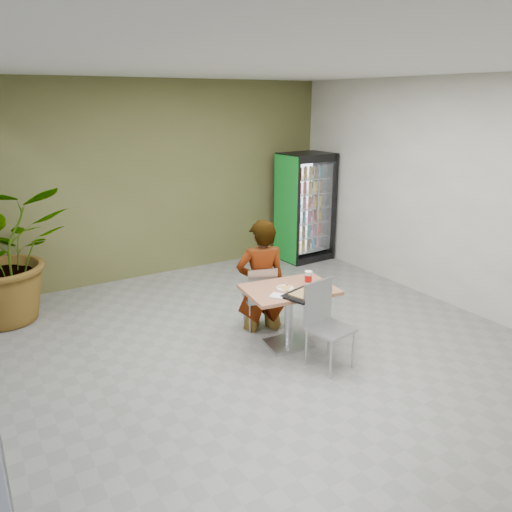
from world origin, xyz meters
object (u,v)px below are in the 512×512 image
object	(u,v)px
dining_table	(289,305)
chair_near	(324,317)
chair_far	(261,294)
beverage_fridge	(305,207)
soda_cup	(308,278)
seated_woman	(261,286)
cafeteria_tray	(304,295)
potted_plant	(4,254)

from	to	relation	value
dining_table	chair_near	size ratio (longest dim) A/B	1.17
chair_far	beverage_fridge	distance (m)	3.22
beverage_fridge	chair_far	bearing A→B (deg)	-139.39
chair_far	beverage_fridge	xyz separation A→B (m)	(2.31, 2.20, 0.48)
dining_table	soda_cup	world-z (taller)	soda_cup
seated_woman	beverage_fridge	distance (m)	3.17
chair_near	dining_table	bearing A→B (deg)	90.02
seated_woman	cafeteria_tray	bearing A→B (deg)	108.76
chair_near	seated_woman	world-z (taller)	seated_woman
dining_table	chair_near	world-z (taller)	chair_near
chair_far	potted_plant	distance (m)	3.43
beverage_fridge	potted_plant	world-z (taller)	beverage_fridge
dining_table	potted_plant	xyz separation A→B (m)	(-2.79, 2.58, 0.39)
seated_woman	potted_plant	size ratio (longest dim) A/B	0.95
dining_table	beverage_fridge	bearing A→B (deg)	50.59
soda_cup	beverage_fridge	size ratio (longest dim) A/B	0.08
dining_table	chair_far	xyz separation A→B (m)	(-0.06, 0.54, -0.03)
seated_woman	chair_near	bearing A→B (deg)	112.68
beverage_fridge	potted_plant	distance (m)	5.04
chair_far	cafeteria_tray	bearing A→B (deg)	110.63
seated_woman	soda_cup	bearing A→B (deg)	134.40
dining_table	cafeteria_tray	distance (m)	0.37
chair_near	cafeteria_tray	bearing A→B (deg)	99.71
chair_far	potted_plant	size ratio (longest dim) A/B	0.46
chair_far	cafeteria_tray	world-z (taller)	chair_far
seated_woman	potted_plant	distance (m)	3.42
beverage_fridge	potted_plant	size ratio (longest dim) A/B	1.06
chair_far	dining_table	bearing A→B (deg)	113.14
dining_table	chair_far	world-z (taller)	chair_far
chair_near	cafeteria_tray	world-z (taller)	chair_near
dining_table	seated_woman	bearing A→B (deg)	93.52
chair_near	seated_woman	distance (m)	1.14
seated_woman	cafeteria_tray	size ratio (longest dim) A/B	3.91
cafeteria_tray	potted_plant	bearing A→B (deg)	134.14
seated_woman	soda_cup	xyz separation A→B (m)	(0.31, -0.58, 0.24)
dining_table	cafeteria_tray	world-z (taller)	cafeteria_tray
soda_cup	seated_woman	bearing A→B (deg)	117.73
chair_near	cafeteria_tray	distance (m)	0.34
seated_woman	dining_table	bearing A→B (deg)	110.19
chair_near	soda_cup	xyz separation A→B (m)	(0.19, 0.55, 0.26)
chair_far	chair_near	world-z (taller)	chair_near
soda_cup	potted_plant	xyz separation A→B (m)	(-3.06, 2.58, 0.10)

